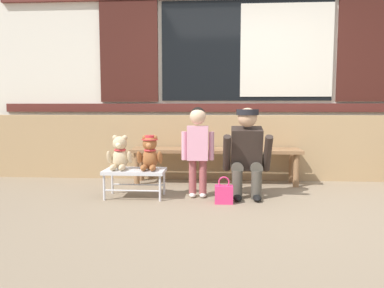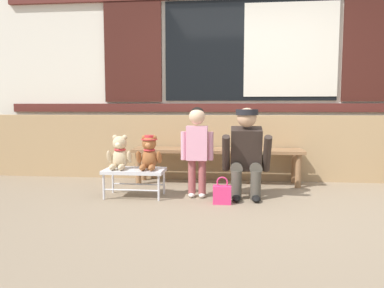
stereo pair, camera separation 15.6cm
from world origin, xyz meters
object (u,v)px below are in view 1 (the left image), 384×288
at_px(teddy_bear_plain, 120,154).
at_px(adult_crouching, 247,152).
at_px(child_standing, 198,142).
at_px(small_display_bench, 135,173).
at_px(teddy_bear_with_hat, 150,153).
at_px(handbag_on_ground, 224,194).
at_px(wooden_bench_long, 215,154).

xyz_separation_m(teddy_bear_plain, adult_crouching, (1.35, 0.09, 0.02)).
bearing_deg(teddy_bear_plain, child_standing, 4.02).
bearing_deg(child_standing, teddy_bear_plain, -175.98).
height_order(small_display_bench, child_standing, child_standing).
relative_size(child_standing, adult_crouching, 1.01).
bearing_deg(teddy_bear_with_hat, handbag_on_ground, -13.89).
bearing_deg(small_display_bench, teddy_bear_plain, 179.49).
distance_m(child_standing, adult_crouching, 0.54).
xyz_separation_m(teddy_bear_with_hat, handbag_on_ground, (0.78, -0.19, -0.38)).
relative_size(teddy_bear_with_hat, child_standing, 0.38).
height_order(wooden_bench_long, child_standing, child_standing).
bearing_deg(teddy_bear_plain, wooden_bench_long, 37.57).
xyz_separation_m(teddy_bear_plain, child_standing, (0.82, 0.06, 0.13)).
height_order(teddy_bear_plain, adult_crouching, adult_crouching).
bearing_deg(teddy_bear_with_hat, wooden_bench_long, 48.39).
bearing_deg(wooden_bench_long, teddy_bear_plain, -142.43).
height_order(teddy_bear_with_hat, child_standing, child_standing).
xyz_separation_m(wooden_bench_long, teddy_bear_plain, (-1.01, -0.78, 0.09)).
height_order(teddy_bear_plain, child_standing, child_standing).
bearing_deg(small_display_bench, teddy_bear_with_hat, 0.77).
relative_size(adult_crouching, handbag_on_ground, 3.49).
bearing_deg(child_standing, adult_crouching, 3.44).
bearing_deg(handbag_on_ground, teddy_bear_plain, 170.10).
bearing_deg(adult_crouching, child_standing, -176.56).
relative_size(wooden_bench_long, child_standing, 2.19).
height_order(wooden_bench_long, handbag_on_ground, wooden_bench_long).
distance_m(wooden_bench_long, child_standing, 0.77).
height_order(small_display_bench, handbag_on_ground, small_display_bench).
xyz_separation_m(wooden_bench_long, teddy_bear_with_hat, (-0.69, -0.77, 0.10)).
bearing_deg(small_display_bench, child_standing, 5.10).
height_order(small_display_bench, teddy_bear_with_hat, teddy_bear_with_hat).
relative_size(teddy_bear_plain, adult_crouching, 0.38).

